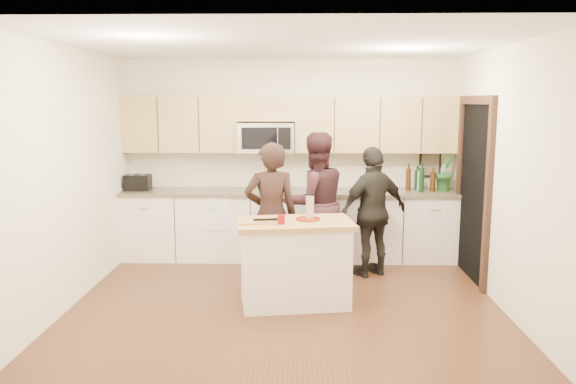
{
  "coord_description": "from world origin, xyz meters",
  "views": [
    {
      "loc": [
        0.16,
        -5.8,
        2.14
      ],
      "look_at": [
        0.02,
        0.35,
        1.14
      ],
      "focal_mm": 35.0,
      "sensor_mm": 36.0,
      "label": 1
    }
  ],
  "objects_px": {
    "toaster": "(138,183)",
    "island": "(295,262)",
    "woman_right": "(373,212)",
    "woman_left": "(271,215)",
    "woman_center": "(315,204)"
  },
  "relations": [
    {
      "from": "woman_left",
      "to": "woman_center",
      "type": "distance_m",
      "value": 0.73
    },
    {
      "from": "woman_left",
      "to": "island",
      "type": "bearing_deg",
      "value": 105.33
    },
    {
      "from": "toaster",
      "to": "woman_center",
      "type": "relative_size",
      "value": 0.19
    },
    {
      "from": "island",
      "to": "toaster",
      "type": "distance_m",
      "value": 2.82
    },
    {
      "from": "woman_left",
      "to": "woman_center",
      "type": "relative_size",
      "value": 0.95
    },
    {
      "from": "toaster",
      "to": "woman_right",
      "type": "bearing_deg",
      "value": -12.96
    },
    {
      "from": "toaster",
      "to": "island",
      "type": "bearing_deg",
      "value": -39.0
    },
    {
      "from": "woman_left",
      "to": "woman_center",
      "type": "xyz_separation_m",
      "value": [
        0.52,
        0.5,
        0.04
      ]
    },
    {
      "from": "island",
      "to": "toaster",
      "type": "relative_size",
      "value": 3.88
    },
    {
      "from": "woman_center",
      "to": "island",
      "type": "bearing_deg",
      "value": 57.75
    },
    {
      "from": "toaster",
      "to": "woman_right",
      "type": "relative_size",
      "value": 0.21
    },
    {
      "from": "toaster",
      "to": "woman_left",
      "type": "relative_size",
      "value": 0.2
    },
    {
      "from": "island",
      "to": "woman_right",
      "type": "height_order",
      "value": "woman_right"
    },
    {
      "from": "island",
      "to": "woman_right",
      "type": "relative_size",
      "value": 0.81
    },
    {
      "from": "island",
      "to": "woman_center",
      "type": "bearing_deg",
      "value": 69.33
    }
  ]
}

